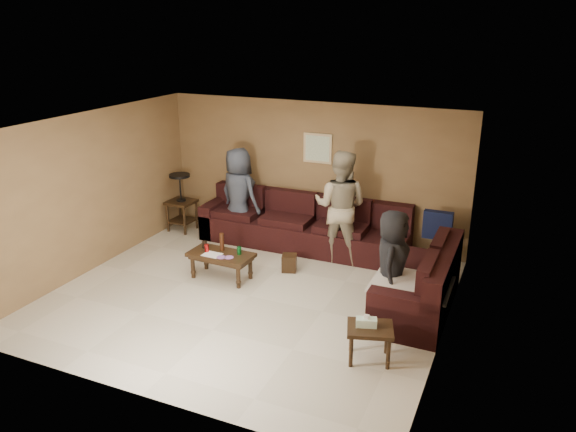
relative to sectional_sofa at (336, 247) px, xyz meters
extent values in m
plane|color=beige|center=(-0.81, -1.52, -0.33)|extent=(5.50, 5.50, 0.00)
cube|color=silver|center=(-0.81, -1.52, 2.12)|extent=(5.50, 5.00, 0.10)
cube|color=brown|center=(-0.81, 0.98, 0.92)|extent=(5.50, 0.10, 2.50)
cube|color=brown|center=(-0.81, -4.02, 0.92)|extent=(5.50, 0.10, 2.50)
cube|color=brown|center=(-3.56, -1.52, 0.92)|extent=(0.10, 5.00, 2.50)
cube|color=brown|center=(1.94, -1.52, 0.92)|extent=(0.10, 5.00, 2.50)
cube|color=black|center=(-0.81, 0.53, -0.10)|extent=(3.70, 0.90, 0.45)
cube|color=black|center=(-0.81, 0.86, 0.35)|extent=(3.70, 0.24, 0.45)
cube|color=black|center=(-2.54, 0.53, -0.01)|extent=(0.24, 0.90, 0.63)
cube|color=black|center=(1.49, -0.92, -0.10)|extent=(0.90, 2.00, 0.45)
cube|color=black|center=(1.82, -0.92, 0.35)|extent=(0.24, 2.00, 0.45)
cube|color=black|center=(1.49, -1.80, -0.01)|extent=(0.90, 0.24, 0.63)
cube|color=#101634|center=(1.49, 0.53, 0.42)|extent=(0.45, 0.14, 0.45)
cube|color=beige|center=(1.49, -1.37, 0.25)|extent=(1.00, 0.85, 0.04)
cube|color=black|center=(-1.48, -1.14, 0.07)|extent=(1.02, 0.54, 0.05)
cube|color=black|center=(-1.48, -1.14, 0.01)|extent=(0.94, 0.46, 0.05)
cylinder|color=black|center=(-1.90, -1.31, -0.14)|extent=(0.06, 0.06, 0.36)
cylinder|color=black|center=(-1.08, -1.34, -0.14)|extent=(0.06, 0.06, 0.36)
cylinder|color=black|center=(-1.88, -0.94, -0.14)|extent=(0.06, 0.06, 0.36)
cylinder|color=black|center=(-1.07, -0.98, -0.14)|extent=(0.06, 0.06, 0.36)
cylinder|color=red|center=(-1.71, -1.18, 0.15)|extent=(0.07, 0.07, 0.12)
cylinder|color=#157A2B|center=(-1.21, -1.06, 0.15)|extent=(0.07, 0.07, 0.12)
cylinder|color=black|center=(-1.52, -1.03, 0.23)|extent=(0.07, 0.07, 0.28)
cylinder|color=black|center=(-1.82, -1.06, 0.15)|extent=(0.08, 0.08, 0.11)
cube|color=silver|center=(-1.58, -1.25, 0.09)|extent=(0.29, 0.23, 0.00)
cylinder|color=#DF4E81|center=(-1.40, -1.28, 0.10)|extent=(0.14, 0.14, 0.01)
cylinder|color=#DF4E81|center=(-1.29, -1.24, 0.10)|extent=(0.14, 0.14, 0.01)
cube|color=black|center=(-3.23, 0.40, 0.23)|extent=(0.50, 0.50, 0.05)
cube|color=black|center=(-3.23, 0.40, -0.13)|extent=(0.44, 0.44, 0.03)
cylinder|color=black|center=(-3.43, 0.22, -0.05)|extent=(0.05, 0.05, 0.56)
cylinder|color=black|center=(-3.04, 0.20, -0.05)|extent=(0.05, 0.05, 0.56)
cylinder|color=black|center=(-3.41, 0.60, -0.05)|extent=(0.05, 0.05, 0.56)
cylinder|color=black|center=(-3.03, 0.59, -0.05)|extent=(0.05, 0.05, 0.56)
cylinder|color=black|center=(-3.23, 0.40, 0.27)|extent=(0.17, 0.17, 0.03)
cylinder|color=black|center=(-3.23, 0.40, 0.52)|extent=(0.03, 0.03, 0.46)
cylinder|color=black|center=(-3.23, 0.40, 0.75)|extent=(0.39, 0.39, 0.05)
cube|color=black|center=(1.23, -2.38, 0.09)|extent=(0.64, 0.57, 0.05)
cylinder|color=black|center=(1.07, -2.60, -0.12)|extent=(0.05, 0.05, 0.41)
cylinder|color=black|center=(1.48, -2.47, -0.12)|extent=(0.05, 0.05, 0.41)
cylinder|color=black|center=(0.98, -2.29, -0.12)|extent=(0.05, 0.05, 0.41)
cylinder|color=black|center=(1.38, -2.16, -0.12)|extent=(0.05, 0.05, 0.41)
cube|color=white|center=(1.18, -2.38, 0.16)|extent=(0.26, 0.19, 0.10)
cube|color=silver|center=(1.18, -2.38, 0.23)|extent=(0.06, 0.04, 0.05)
cube|color=black|center=(-0.63, -0.48, -0.19)|extent=(0.29, 0.29, 0.27)
cube|color=tan|center=(-0.71, 0.96, 1.37)|extent=(0.52, 0.03, 0.52)
cube|color=silver|center=(-0.71, 0.95, 1.37)|extent=(0.44, 0.01, 0.44)
imported|color=#333A47|center=(-2.01, 0.45, 0.52)|extent=(0.95, 0.75, 1.69)
imported|color=tan|center=(-0.06, 0.30, 0.60)|extent=(0.92, 0.73, 1.86)
imported|color=black|center=(1.18, -1.20, 0.42)|extent=(0.52, 0.76, 1.49)
camera|label=1|loc=(2.64, -8.00, 3.49)|focal=35.00mm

